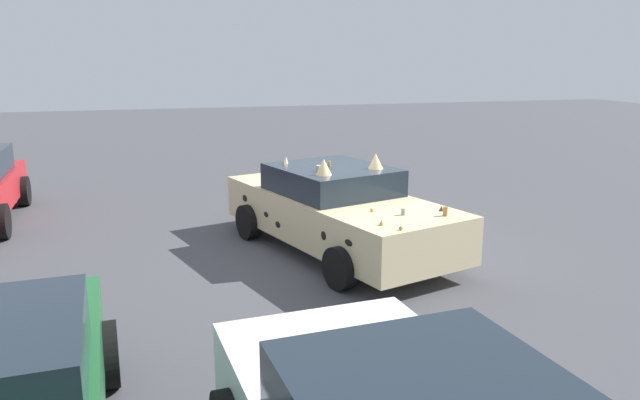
{
  "coord_description": "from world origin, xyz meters",
  "views": [
    {
      "loc": [
        -9.35,
        2.97,
        3.19
      ],
      "look_at": [
        0.0,
        0.3,
        0.9
      ],
      "focal_mm": 34.39,
      "sensor_mm": 36.0,
      "label": 1
    }
  ],
  "objects": [
    {
      "name": "ground_plane",
      "position": [
        0.0,
        0.0,
        0.0
      ],
      "size": [
        60.0,
        60.0,
        0.0
      ],
      "primitive_type": "plane",
      "color": "#47474C"
    },
    {
      "name": "art_car_decorated",
      "position": [
        0.03,
        0.01,
        0.71
      ],
      "size": [
        5.0,
        3.08,
        1.66
      ],
      "rotation": [
        0.0,
        0.0,
        3.43
      ],
      "color": "beige",
      "rests_on": "ground"
    }
  ]
}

